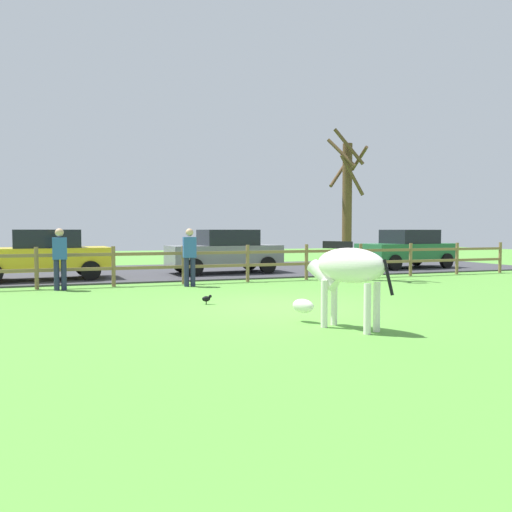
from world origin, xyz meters
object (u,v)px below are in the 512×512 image
Objects in this scene: parked_car_yellow at (43,254)px; parked_car_grey at (225,251)px; visitor_right_of_tree at (190,254)px; bare_tree at (347,205)px; parked_car_green at (407,248)px; zebra at (346,272)px; crow_on_grass at (207,299)px; visitor_left_of_tree at (60,256)px.

parked_car_grey is (6.03, 0.52, 0.00)m from parked_car_yellow.
visitor_right_of_tree is at bearing -120.13° from parked_car_grey.
parked_car_grey is (-3.16, 3.20, -1.57)m from bare_tree.
parked_car_yellow is at bearing -175.05° from parked_car_grey.
parked_car_green and parked_car_grey have the same top height.
bare_tree is 2.68× the size of zebra.
parked_car_grey reaches higher than crow_on_grass.
visitor_left_of_tree is 1.00× the size of visitor_right_of_tree.
visitor_left_of_tree reaches higher than parked_car_grey.
bare_tree is 4.76m from parked_car_grey.
crow_on_grass is at bearing -145.68° from bare_tree.
crow_on_grass is 0.05× the size of parked_car_green.
parked_car_green reaches higher than zebra.
zebra is 8.26× the size of crow_on_grass.
visitor_right_of_tree is (3.42, -0.24, 0.00)m from visitor_left_of_tree.
visitor_right_of_tree reaches higher than zebra.
visitor_right_of_tree is (-2.02, -3.49, 0.06)m from parked_car_grey.
bare_tree is at bearing 34.32° from crow_on_grass.
visitor_left_of_tree is (-13.18, -3.15, 0.06)m from parked_car_green.
bare_tree is at bearing 60.22° from zebra.
visitor_left_of_tree is at bearing -77.92° from parked_car_yellow.
visitor_left_of_tree is at bearing -149.17° from parked_car_grey.
parked_car_yellow is at bearing 143.48° from visitor_right_of_tree.
bare_tree is 2.90× the size of visitor_left_of_tree.
visitor_left_of_tree is at bearing 129.20° from crow_on_grass.
parked_car_grey is 2.50× the size of visitor_left_of_tree.
zebra is at bearing -119.78° from bare_tree.
parked_car_yellow is at bearing 117.52° from zebra.
zebra is at bearing -80.82° from visitor_right_of_tree.
visitor_left_of_tree is at bearing -166.57° from parked_car_green.
crow_on_grass is (-5.55, -3.79, -2.29)m from bare_tree.
zebra is 6.93m from visitor_right_of_tree.
parked_car_grey is at bearing 71.10° from crow_on_grass.
visitor_left_of_tree is (-3.05, 3.74, 0.78)m from crow_on_grass.
visitor_right_of_tree reaches higher than parked_car_yellow.
visitor_left_of_tree is at bearing -179.66° from bare_tree.
parked_car_yellow is (-13.77, -0.42, 0.00)m from parked_car_green.
zebra is 3.74m from crow_on_grass.
crow_on_grass is 0.13× the size of visitor_left_of_tree.
visitor_right_of_tree is (4.00, -2.96, 0.06)m from parked_car_yellow.
parked_car_yellow is 2.53× the size of visitor_right_of_tree.
parked_car_grey is 4.03m from visitor_right_of_tree.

